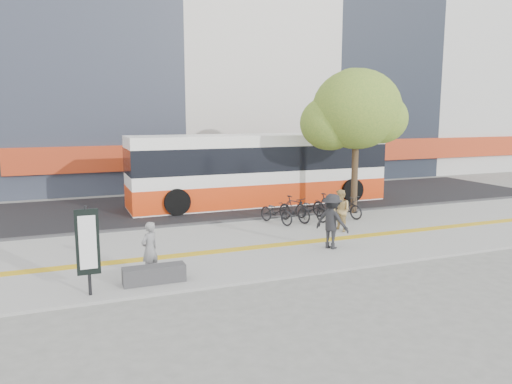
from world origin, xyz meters
name	(u,v)px	position (x,y,z in m)	size (l,w,h in m)	color
ground	(234,262)	(0.00, 0.00, 0.00)	(120.00, 120.00, 0.00)	slate
sidewalk	(219,248)	(0.00, 1.50, 0.04)	(40.00, 7.00, 0.08)	gray
tactile_strip	(224,251)	(0.00, 1.00, 0.09)	(40.00, 0.45, 0.01)	gold
street	(171,208)	(0.00, 9.00, 0.03)	(40.00, 8.00, 0.06)	black
curb	(193,225)	(0.00, 5.00, 0.07)	(40.00, 0.25, 0.14)	#323235
bench	(154,274)	(-2.60, -1.20, 0.30)	(1.60, 0.45, 0.45)	#323235
signboard	(88,243)	(-4.20, -1.51, 1.37)	(0.55, 0.10, 2.20)	black
street_tree	(355,111)	(7.18, 4.82, 4.51)	(4.40, 3.80, 6.31)	#392A19
bus	(260,171)	(4.28, 8.50, 1.64)	(12.59, 2.98, 3.35)	white
bicycle_row	(312,209)	(4.74, 4.00, 0.57)	(4.35, 1.90, 1.05)	black
seated_woman	(150,249)	(-2.60, -0.64, 0.83)	(0.55, 0.36, 1.50)	black
pedestrian_tan	(341,211)	(4.85, 1.93, 0.86)	(0.76, 0.59, 1.56)	tan
pedestrian_dark	(332,221)	(3.36, 0.02, 0.98)	(1.16, 0.66, 1.79)	black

